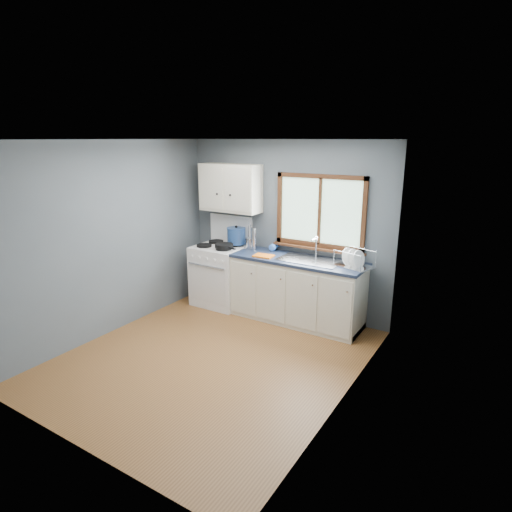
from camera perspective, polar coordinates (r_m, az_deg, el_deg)
The scene contains 19 objects.
floor at distance 5.23m, azimuth -5.82°, elevation -13.46°, with size 3.20×3.60×0.02m, color brown.
ceiling at distance 4.59m, azimuth -6.71°, elevation 15.30°, with size 3.20×3.60×0.02m, color white.
wall_back at distance 6.24m, azimuth 4.02°, elevation 3.73°, with size 3.20×0.02×2.50m, color #555D63.
wall_front at distance 3.59m, azimuth -24.36°, elevation -6.63°, with size 3.20×0.02×2.50m, color #555D63.
wall_left at distance 5.86m, azimuth -18.77°, elevation 2.17°, with size 0.02×3.60×2.50m, color #555D63.
wall_right at distance 4.01m, azimuth 12.29°, elevation -3.29°, with size 0.02×3.60×2.50m, color #555D63.
gas_range at distance 6.65m, azimuth -4.74°, elevation -2.29°, with size 0.76×0.69×1.36m.
base_cabinets at distance 6.04m, azimuth 5.44°, elevation -4.99°, with size 1.85×0.60×0.88m.
countertop at distance 5.89m, azimuth 5.55°, elevation -0.52°, with size 1.89×0.64×0.04m, color #162032.
sink at distance 5.83m, azimuth 7.13°, elevation -1.16°, with size 0.84×0.46×0.44m.
window at distance 5.94m, azimuth 8.47°, elevation 5.21°, with size 1.36×0.10×1.03m.
upper_cabinets at distance 6.44m, azimuth -3.46°, elevation 9.06°, with size 0.95×0.35×0.70m.
skillet at distance 6.30m, azimuth -4.26°, elevation 1.38°, with size 0.43×0.34×0.05m.
stockpot at distance 6.50m, azimuth -2.64°, elevation 2.75°, with size 0.29×0.29×0.28m.
utensil_crock at distance 6.37m, azimuth -0.91°, elevation 1.73°, with size 0.14×0.14×0.41m.
thermos at distance 6.28m, azimuth -0.33°, elevation 2.32°, with size 0.08×0.08×0.33m, color silver.
soap_bottle at distance 6.18m, azimuth 2.09°, elevation 1.80°, with size 0.10×0.10×0.27m, color #3873D8.
dish_towel at distance 5.95m, azimuth 1.01°, elevation 0.02°, with size 0.27×0.19×0.02m, color orange.
dish_rack at distance 5.62m, azimuth 12.90°, elevation -0.79°, with size 0.52×0.45×0.23m.
Camera 1 is at (2.84, -3.60, 2.51)m, focal length 30.00 mm.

